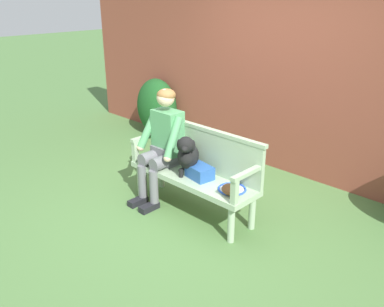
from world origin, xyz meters
name	(u,v)px	position (x,y,z in m)	size (l,w,h in m)	color
ground_plane	(192,210)	(0.00, 0.00, 0.00)	(40.00, 40.00, 0.00)	#4C753D
brick_garden_fence	(288,87)	(0.00, 1.82, 1.13)	(8.00, 0.30, 2.25)	brown
hedge_bush_far_left	(157,107)	(-2.28, 1.48, 0.48)	(0.79, 0.56, 0.96)	#194C1E
garden_bench	(192,180)	(0.00, 0.00, 0.38)	(1.56, 0.46, 0.45)	#9EB793
bench_backrest	(205,148)	(0.00, 0.20, 0.70)	(1.60, 0.06, 0.50)	#9EB793
bench_armrest_left_end	(142,143)	(-0.74, -0.08, 0.64)	(0.06, 0.46, 0.28)	#9EB793
bench_armrest_right_end	(242,181)	(0.74, -0.08, 0.64)	(0.06, 0.46, 0.28)	#9EB793
person_seated	(163,141)	(-0.45, -0.01, 0.72)	(0.56, 0.63, 1.32)	black
dog_on_bench	(188,155)	(-0.03, -0.04, 0.68)	(0.39, 0.45, 0.48)	black
tennis_racket	(233,188)	(0.53, 0.05, 0.45)	(0.39, 0.57, 0.03)	blue
baseball_glove	(230,189)	(0.58, -0.05, 0.49)	(0.22, 0.17, 0.09)	brown
sports_bag	(199,172)	(0.11, 0.00, 0.52)	(0.28, 0.20, 0.14)	#2856A3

